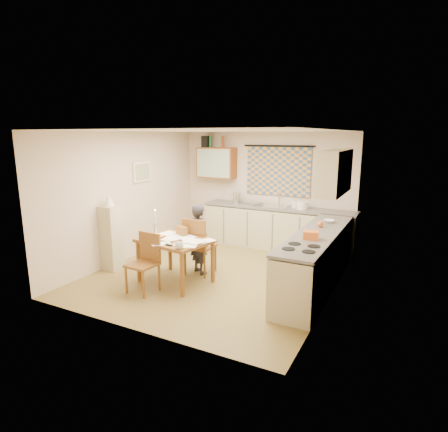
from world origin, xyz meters
The scene contains 44 objects.
floor centered at (0.00, 0.00, -0.01)m, with size 4.00×4.50×0.02m, color olive.
ceiling centered at (0.00, 0.00, 2.51)m, with size 4.00×4.50×0.02m, color white.
wall_back centered at (0.00, 2.26, 1.25)m, with size 4.00×0.02×2.50m, color beige.
wall_front centered at (0.00, -2.26, 1.25)m, with size 4.00×0.02×2.50m, color beige.
wall_left centered at (-2.01, 0.00, 1.25)m, with size 0.02×4.50×2.50m, color beige.
wall_right centered at (2.01, 0.00, 1.25)m, with size 0.02×4.50×2.50m, color beige.
window_blind centered at (0.30, 2.22, 1.65)m, with size 1.45×0.03×1.05m, color #315580.
curtain_rod centered at (0.30, 2.20, 2.20)m, with size 0.04×0.04×1.60m, color black.
wall_cabinet centered at (-1.15, 2.08, 1.80)m, with size 0.90×0.34×0.70m, color brown.
wall_cabinet_glass centered at (-1.15, 1.91, 1.80)m, with size 0.84×0.02×0.64m, color #99B2A5.
upper_cabinet_right centered at (1.83, 0.55, 1.85)m, with size 0.34×1.30×0.70m, color tan.
framed_print centered at (-1.97, 0.40, 1.70)m, with size 0.04×0.50×0.40m, color #F0ECCE.
print_canvas centered at (-1.95, 0.40, 1.70)m, with size 0.01×0.42×0.32m, color beige.
counter_back centered at (0.41, 1.95, 0.45)m, with size 3.30×0.62×0.92m.
counter_right centered at (1.70, 0.21, 0.45)m, with size 0.62×2.95×0.92m.
stove centered at (1.70, -0.74, 0.46)m, with size 0.59×0.59×0.92m.
sink centered at (0.33, 1.95, 0.88)m, with size 0.55×0.45×0.10m, color silver.
tap centered at (0.38, 2.13, 1.06)m, with size 0.03×0.03×0.28m, color silver.
dish_rack centered at (-0.17, 1.95, 0.95)m, with size 0.35×0.30×0.06m, color silver.
kettle centered at (-0.56, 1.95, 1.04)m, with size 0.18×0.18×0.24m, color silver.
mixing_bowl centered at (0.95, 1.95, 1.00)m, with size 0.24×0.24×0.16m, color white.
soap_bottle centered at (0.75, 2.00, 1.01)m, with size 0.11×0.11×0.19m, color white.
bowl centered at (1.70, 0.97, 0.94)m, with size 0.21×0.21×0.05m, color white.
orange_bag centered at (1.70, -0.25, 0.98)m, with size 0.22×0.16×0.12m, color orange.
fruit_orange centered at (1.65, 0.55, 0.97)m, with size 0.10×0.10×0.10m, color orange.
speaker centered at (-1.43, 2.08, 2.28)m, with size 0.16×0.20×0.26m, color black.
bottle_green centered at (-1.31, 2.08, 2.28)m, with size 0.07×0.07×0.26m, color #195926.
bottle_brown centered at (-0.99, 2.08, 2.28)m, with size 0.07×0.07×0.26m, color brown.
dining_table centered at (-0.44, -0.68, 0.38)m, with size 1.26×1.04×0.75m.
chair_far centered at (-0.29, -0.14, 0.32)m, with size 0.47×0.47×1.03m.
chair_near centered at (-0.66, -1.24, 0.29)m, with size 0.45×0.45×0.93m.
person centered at (-0.31, -0.12, 0.63)m, with size 0.55×0.48×1.26m, color black.
shelf_stand centered at (-1.84, -0.70, 0.59)m, with size 0.32×0.30×1.19m, color tan.
lampshade centered at (-1.84, -0.70, 1.30)m, with size 0.20×0.20×0.22m, color #F0ECCE.
letter_rack centered at (-0.46, -0.44, 0.83)m, with size 0.22×0.10×0.16m, color brown.
mug centered at (-0.07, -1.10, 0.80)m, with size 0.14×0.14×0.10m, color white.
magazine centered at (-0.92, -0.87, 0.76)m, with size 0.22×0.29×0.03m, color maroon.
book centered at (-0.87, -0.73, 0.76)m, with size 0.22×0.28×0.02m, color orange.
orange_box centered at (-0.79, -0.91, 0.77)m, with size 0.12×0.08×0.04m, color orange.
eyeglasses centered at (-0.32, -1.02, 0.76)m, with size 0.13×0.04×0.02m, color black.
candle_holder centered at (-0.95, -0.53, 0.84)m, with size 0.06×0.06×0.18m, color silver.
candle centered at (-0.94, -0.53, 1.04)m, with size 0.02×0.02×0.22m, color white.
candle_flame centered at (-0.95, -0.52, 1.16)m, with size 0.02×0.02×0.02m, color #FFCC66.
papers centered at (-0.31, -0.68, 0.76)m, with size 1.11×0.89×0.02m.
Camera 1 is at (3.02, -5.59, 2.43)m, focal length 30.00 mm.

